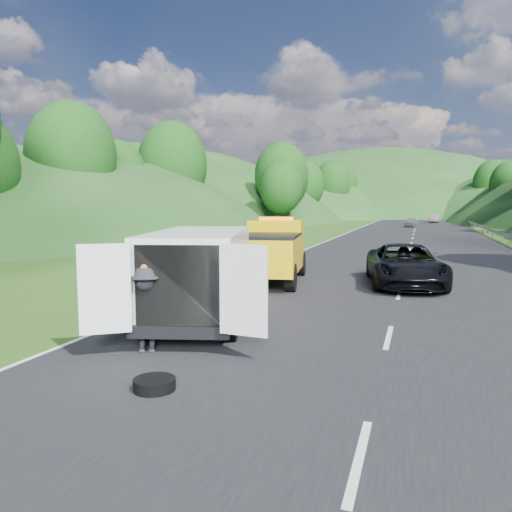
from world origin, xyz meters
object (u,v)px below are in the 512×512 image
(spare_tire, at_px, (155,391))
(passing_suv, at_px, (404,286))
(tow_truck, at_px, (272,251))
(suitcase, at_px, (138,295))
(woman, at_px, (199,309))
(child, at_px, (231,306))
(white_van, at_px, (201,270))
(worker, at_px, (147,352))

(spare_tire, xyz_separation_m, passing_suv, (3.72, 12.77, 0.00))
(tow_truck, xyz_separation_m, suitcase, (-2.73, -5.76, -0.98))
(woman, distance_m, passing_suv, 8.66)
(woman, relative_size, spare_tire, 2.31)
(woman, xyz_separation_m, child, (0.79, 0.71, 0.00))
(white_van, xyz_separation_m, suitcase, (-2.83, 1.38, -1.09))
(tow_truck, height_order, child, tow_truck)
(woman, relative_size, worker, 0.90)
(white_van, distance_m, passing_suv, 9.45)
(passing_suv, bearing_deg, tow_truck, 178.63)
(child, bearing_deg, white_van, -59.96)
(worker, distance_m, suitcase, 5.26)
(worker, bearing_deg, suitcase, 97.88)
(tow_truck, distance_m, woman, 5.87)
(tow_truck, relative_size, spare_tire, 8.82)
(child, relative_size, passing_suv, 0.19)
(spare_tire, relative_size, passing_suv, 0.13)
(woman, relative_size, child, 1.52)
(worker, relative_size, passing_suv, 0.32)
(worker, xyz_separation_m, suitcase, (-2.91, 4.38, 0.31))
(woman, height_order, suitcase, woman)
(spare_tire, bearing_deg, suitcase, 123.57)
(white_van, bearing_deg, tow_truck, 75.48)
(tow_truck, distance_m, worker, 10.22)
(suitcase, height_order, spare_tire, suitcase)
(tow_truck, bearing_deg, woman, -104.87)
(suitcase, relative_size, spare_tire, 0.85)
(worker, bearing_deg, tow_truck, 65.28)
(suitcase, height_order, passing_suv, passing_suv)
(white_van, distance_m, spare_tire, 5.30)
(white_van, height_order, spare_tire, white_van)
(white_van, relative_size, spare_tire, 10.35)
(woman, distance_m, suitcase, 2.09)
(woman, relative_size, passing_suv, 0.29)
(tow_truck, relative_size, worker, 3.44)
(tow_truck, xyz_separation_m, white_van, (0.09, -7.13, 0.11))
(spare_tire, bearing_deg, passing_suv, 73.78)
(white_van, xyz_separation_m, spare_tire, (1.36, -4.93, -1.40))
(worker, bearing_deg, child, 64.84)
(white_van, xyz_separation_m, worker, (0.08, -3.00, -1.40))
(suitcase, xyz_separation_m, spare_tire, (4.19, -6.31, -0.31))
(child, height_order, worker, worker)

